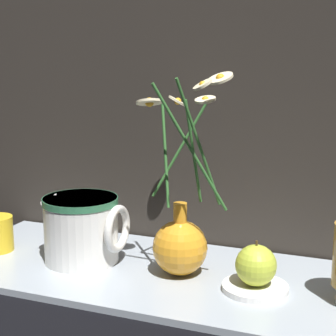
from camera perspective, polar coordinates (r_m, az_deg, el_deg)
ground_plane at (r=1.03m, az=-0.51°, el=-11.05°), size 6.00×6.00×0.00m
shelf at (r=1.02m, az=-0.51°, el=-10.74°), size 0.83×0.33×0.01m
vase_with_flowers at (r=0.99m, az=1.30°, el=-7.17°), size 0.18×0.23×0.36m
ceramic_pitcher at (r=1.06m, az=-8.73°, el=-5.88°), size 0.16×0.14×0.14m
saucer_plate at (r=0.95m, az=8.85°, el=-11.92°), size 0.11×0.11×0.01m
orange_fruit at (r=0.94m, az=8.92°, el=-9.73°), size 0.07×0.07×0.08m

